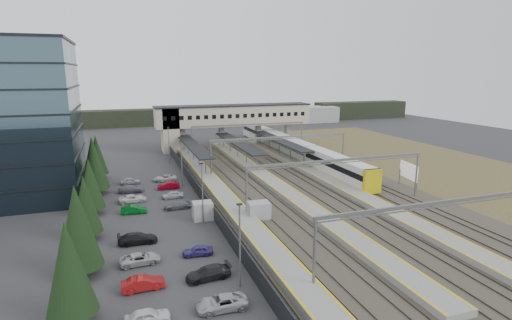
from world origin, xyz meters
name	(u,v)px	position (x,y,z in m)	size (l,w,h in m)	color
ground	(243,199)	(0.00, 0.00, 0.00)	(220.00, 220.00, 0.00)	#2B2B2D
conifer_row	(88,189)	(-22.00, -3.86, 4.84)	(4.42, 49.82, 9.50)	black
car_park	(158,222)	(-13.74, -7.57, 0.60)	(10.51, 44.57, 1.29)	silver
lampposts	(190,174)	(-8.00, 1.25, 4.34)	(0.50, 53.25, 8.07)	slate
fence	(196,188)	(-6.50, 5.00, 1.00)	(0.08, 90.00, 2.00)	#26282B
relay_cabin_near	(259,211)	(-0.71, -9.32, 1.21)	(3.03, 2.31, 2.42)	#939598
relay_cabin_far	(203,211)	(-7.81, -6.81, 1.19)	(2.68, 2.26, 2.39)	#939598
rail_corridor	(286,183)	(9.34, 5.00, 0.29)	(34.00, 90.00, 0.92)	#3C362F
canopies	(238,143)	(7.00, 27.00, 3.92)	(23.10, 30.00, 3.28)	black
footbridge	(224,118)	(7.70, 42.00, 7.93)	(40.40, 6.40, 11.20)	tan
gantries	(305,153)	(12.00, 3.00, 6.00)	(28.40, 62.28, 7.17)	slate
train	(291,147)	(20.00, 27.17, 2.25)	(3.14, 65.57, 3.95)	silver
billboard	(409,172)	(28.08, -3.77, 2.93)	(0.99, 5.30, 4.42)	slate
scrub_east	(447,169)	(45.00, 5.00, 0.03)	(34.00, 120.00, 0.06)	#483E27
treeline_far	(232,115)	(23.81, 92.28, 2.95)	(170.00, 19.00, 7.00)	black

